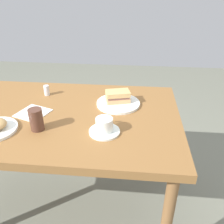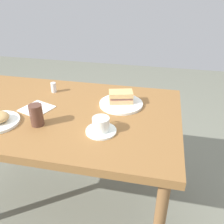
{
  "view_description": "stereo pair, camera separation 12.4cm",
  "coord_description": "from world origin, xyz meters",
  "px_view_note": "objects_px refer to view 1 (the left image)",
  "views": [
    {
      "loc": [
        -0.4,
        1.08,
        1.37
      ],
      "look_at": [
        -0.3,
        0.01,
        0.76
      ],
      "focal_mm": 38.69,
      "sensor_mm": 36.0,
      "label": 1
    },
    {
      "loc": [
        -0.52,
        1.06,
        1.37
      ],
      "look_at": [
        -0.3,
        0.01,
        0.76
      ],
      "focal_mm": 38.69,
      "sensor_mm": 36.0,
      "label": 2
    }
  ],
  "objects_px": {
    "drinking_glass": "(36,120)",
    "napkin": "(33,113)",
    "spoon": "(103,122)",
    "salt_shaker": "(47,90)",
    "coffee_saucer": "(104,131)",
    "coffee_cup": "(104,124)",
    "dining_table": "(58,125)",
    "sandwich_plate": "(118,103)",
    "sandwich_front": "(118,96)"
  },
  "relations": [
    {
      "from": "sandwich_front",
      "to": "coffee_cup",
      "type": "relative_size",
      "value": 1.35
    },
    {
      "from": "dining_table",
      "to": "drinking_glass",
      "type": "distance_m",
      "value": 0.21
    },
    {
      "from": "sandwich_plate",
      "to": "spoon",
      "type": "height_order",
      "value": "spoon"
    },
    {
      "from": "dining_table",
      "to": "spoon",
      "type": "xyz_separation_m",
      "value": [
        -0.26,
        0.08,
        0.09
      ]
    },
    {
      "from": "sandwich_front",
      "to": "drinking_glass",
      "type": "xyz_separation_m",
      "value": [
        0.36,
        0.3,
        0.01
      ]
    },
    {
      "from": "spoon",
      "to": "salt_shaker",
      "type": "distance_m",
      "value": 0.49
    },
    {
      "from": "sandwich_front",
      "to": "drinking_glass",
      "type": "height_order",
      "value": "drinking_glass"
    },
    {
      "from": "coffee_saucer",
      "to": "napkin",
      "type": "bearing_deg",
      "value": -19.35
    },
    {
      "from": "salt_shaker",
      "to": "drinking_glass",
      "type": "distance_m",
      "value": 0.38
    },
    {
      "from": "coffee_saucer",
      "to": "salt_shaker",
      "type": "bearing_deg",
      "value": -42.62
    },
    {
      "from": "sandwich_plate",
      "to": "coffee_cup",
      "type": "relative_size",
      "value": 2.24
    },
    {
      "from": "coffee_saucer",
      "to": "sandwich_front",
      "type": "bearing_deg",
      "value": -97.57
    },
    {
      "from": "drinking_glass",
      "to": "napkin",
      "type": "bearing_deg",
      "value": -60.64
    },
    {
      "from": "sandwich_plate",
      "to": "coffee_saucer",
      "type": "height_order",
      "value": "sandwich_plate"
    },
    {
      "from": "dining_table",
      "to": "spoon",
      "type": "distance_m",
      "value": 0.29
    },
    {
      "from": "sandwich_front",
      "to": "drinking_glass",
      "type": "bearing_deg",
      "value": 40.07
    },
    {
      "from": "sandwich_front",
      "to": "coffee_cup",
      "type": "distance_m",
      "value": 0.3
    },
    {
      "from": "spoon",
      "to": "coffee_cup",
      "type": "bearing_deg",
      "value": 102.09
    },
    {
      "from": "sandwich_plate",
      "to": "napkin",
      "type": "height_order",
      "value": "sandwich_plate"
    },
    {
      "from": "dining_table",
      "to": "sandwich_plate",
      "type": "relative_size",
      "value": 5.3
    },
    {
      "from": "sandwich_front",
      "to": "napkin",
      "type": "distance_m",
      "value": 0.47
    },
    {
      "from": "dining_table",
      "to": "spoon",
      "type": "height_order",
      "value": "spoon"
    },
    {
      "from": "spoon",
      "to": "napkin",
      "type": "distance_m",
      "value": 0.39
    },
    {
      "from": "coffee_cup",
      "to": "drinking_glass",
      "type": "distance_m",
      "value": 0.32
    },
    {
      "from": "sandwich_plate",
      "to": "coffee_saucer",
      "type": "distance_m",
      "value": 0.29
    },
    {
      "from": "dining_table",
      "to": "coffee_saucer",
      "type": "xyz_separation_m",
      "value": [
        -0.28,
        0.15,
        0.08
      ]
    },
    {
      "from": "dining_table",
      "to": "drinking_glass",
      "type": "relative_size",
      "value": 12.07
    },
    {
      "from": "coffee_cup",
      "to": "spoon",
      "type": "distance_m",
      "value": 0.08
    },
    {
      "from": "coffee_saucer",
      "to": "spoon",
      "type": "height_order",
      "value": "spoon"
    },
    {
      "from": "napkin",
      "to": "salt_shaker",
      "type": "distance_m",
      "value": 0.23
    },
    {
      "from": "spoon",
      "to": "napkin",
      "type": "height_order",
      "value": "spoon"
    },
    {
      "from": "dining_table",
      "to": "coffee_saucer",
      "type": "bearing_deg",
      "value": 150.72
    },
    {
      "from": "napkin",
      "to": "drinking_glass",
      "type": "distance_m",
      "value": 0.17
    },
    {
      "from": "dining_table",
      "to": "sandwich_front",
      "type": "height_order",
      "value": "sandwich_front"
    },
    {
      "from": "spoon",
      "to": "salt_shaker",
      "type": "relative_size",
      "value": 1.57
    },
    {
      "from": "drinking_glass",
      "to": "spoon",
      "type": "bearing_deg",
      "value": -165.63
    },
    {
      "from": "coffee_saucer",
      "to": "spoon",
      "type": "bearing_deg",
      "value": -78.11
    },
    {
      "from": "coffee_saucer",
      "to": "drinking_glass",
      "type": "height_order",
      "value": "drinking_glass"
    },
    {
      "from": "coffee_saucer",
      "to": "drinking_glass",
      "type": "bearing_deg",
      "value": 0.77
    },
    {
      "from": "coffee_cup",
      "to": "drinking_glass",
      "type": "relative_size",
      "value": 1.02
    },
    {
      "from": "dining_table",
      "to": "salt_shaker",
      "type": "relative_size",
      "value": 20.85
    },
    {
      "from": "coffee_cup",
      "to": "napkin",
      "type": "relative_size",
      "value": 0.73
    },
    {
      "from": "sandwich_plate",
      "to": "salt_shaker",
      "type": "relative_size",
      "value": 3.93
    },
    {
      "from": "sandwich_front",
      "to": "napkin",
      "type": "xyz_separation_m",
      "value": [
        0.44,
        0.16,
        -0.04
      ]
    },
    {
      "from": "coffee_saucer",
      "to": "salt_shaker",
      "type": "distance_m",
      "value": 0.55
    },
    {
      "from": "sandwich_front",
      "to": "spoon",
      "type": "xyz_separation_m",
      "value": [
        0.06,
        0.22,
        -0.03
      ]
    },
    {
      "from": "sandwich_plate",
      "to": "sandwich_front",
      "type": "xyz_separation_m",
      "value": [
        0.0,
        -0.01,
        0.04
      ]
    },
    {
      "from": "sandwich_plate",
      "to": "sandwich_front",
      "type": "distance_m",
      "value": 0.04
    },
    {
      "from": "coffee_saucer",
      "to": "napkin",
      "type": "distance_m",
      "value": 0.43
    },
    {
      "from": "sandwich_plate",
      "to": "spoon",
      "type": "xyz_separation_m",
      "value": [
        0.06,
        0.21,
        0.01
      ]
    }
  ]
}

